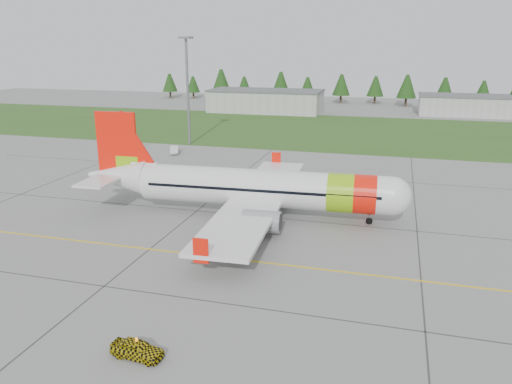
% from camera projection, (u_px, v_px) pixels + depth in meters
% --- Properties ---
extents(ground, '(320.00, 320.00, 0.00)m').
position_uv_depth(ground, '(283.00, 312.00, 36.83)').
color(ground, gray).
rests_on(ground, ground).
extents(aircraft, '(37.96, 34.97, 11.49)m').
position_uv_depth(aircraft, '(255.00, 188.00, 56.60)').
color(aircraft, silver).
rests_on(aircraft, ground).
extents(follow_me_car, '(1.29, 1.49, 3.48)m').
position_uv_depth(follow_me_car, '(136.00, 333.00, 31.00)').
color(follow_me_car, gold).
rests_on(follow_me_car, ground).
extents(service_van, '(1.85, 1.81, 4.13)m').
position_uv_depth(service_van, '(174.00, 142.00, 89.88)').
color(service_van, silver).
rests_on(service_van, ground).
extents(grass_strip, '(320.00, 50.00, 0.03)m').
position_uv_depth(grass_strip, '(363.00, 132.00, 112.52)').
color(grass_strip, '#30561E').
rests_on(grass_strip, ground).
extents(taxi_guideline, '(120.00, 0.25, 0.02)m').
position_uv_depth(taxi_guideline, '(303.00, 267.00, 44.21)').
color(taxi_guideline, gold).
rests_on(taxi_guideline, ground).
extents(hangar_west, '(32.00, 14.00, 6.00)m').
position_uv_depth(hangar_west, '(266.00, 102.00, 145.29)').
color(hangar_west, '#A8A8A3').
rests_on(hangar_west, ground).
extents(hangar_east, '(24.00, 12.00, 5.20)m').
position_uv_depth(hangar_east, '(464.00, 106.00, 138.54)').
color(hangar_east, '#A8A8A3').
rests_on(hangar_east, ground).
extents(floodlight_mast, '(0.50, 0.50, 20.00)m').
position_uv_depth(floodlight_mast, '(188.00, 93.00, 95.82)').
color(floodlight_mast, slate).
rests_on(floodlight_mast, ground).
extents(treeline, '(160.00, 8.00, 10.00)m').
position_uv_depth(treeline, '(376.00, 89.00, 162.80)').
color(treeline, '#1C3F14').
rests_on(treeline, ground).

